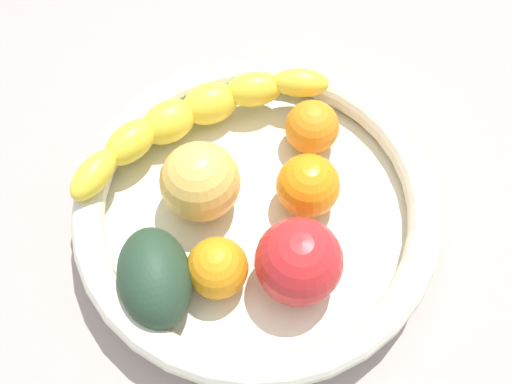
% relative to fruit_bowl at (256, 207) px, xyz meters
% --- Properties ---
extents(kitchen_counter, '(1.20, 1.20, 0.03)m').
position_rel_fruit_bowl_xyz_m(kitchen_counter, '(0.00, 0.00, -0.04)').
color(kitchen_counter, '#A1928D').
rests_on(kitchen_counter, ground).
extents(fruit_bowl, '(0.32, 0.32, 0.05)m').
position_rel_fruit_bowl_xyz_m(fruit_bowl, '(0.00, 0.00, 0.00)').
color(fruit_bowl, silver).
rests_on(fruit_bowl, kitchen_counter).
extents(banana_draped_left, '(0.17, 0.22, 0.04)m').
position_rel_fruit_bowl_xyz_m(banana_draped_left, '(0.09, -0.05, 0.02)').
color(banana_draped_left, yellow).
rests_on(banana_draped_left, fruit_bowl).
extents(orange_front, '(0.05, 0.05, 0.05)m').
position_rel_fruit_bowl_xyz_m(orange_front, '(-0.00, 0.07, 0.02)').
color(orange_front, orange).
rests_on(orange_front, fruit_bowl).
extents(orange_mid_left, '(0.05, 0.05, 0.05)m').
position_rel_fruit_bowl_xyz_m(orange_mid_left, '(-0.02, -0.09, 0.02)').
color(orange_mid_left, orange).
rests_on(orange_mid_left, fruit_bowl).
extents(orange_mid_right, '(0.06, 0.06, 0.06)m').
position_rel_fruit_bowl_xyz_m(orange_mid_right, '(-0.04, -0.03, 0.02)').
color(orange_mid_right, orange).
rests_on(orange_mid_right, fruit_bowl).
extents(tomato_red, '(0.07, 0.07, 0.07)m').
position_rel_fruit_bowl_xyz_m(tomato_red, '(-0.06, 0.05, 0.03)').
color(tomato_red, red).
rests_on(tomato_red, fruit_bowl).
extents(avocado_dark, '(0.10, 0.10, 0.06)m').
position_rel_fruit_bowl_xyz_m(avocado_dark, '(0.04, 0.10, 0.03)').
color(avocado_dark, '#26402B').
rests_on(avocado_dark, fruit_bowl).
extents(apple_yellow, '(0.07, 0.07, 0.07)m').
position_rel_fruit_bowl_xyz_m(apple_yellow, '(0.05, 0.01, 0.03)').
color(apple_yellow, '#EDBC54').
rests_on(apple_yellow, fruit_bowl).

